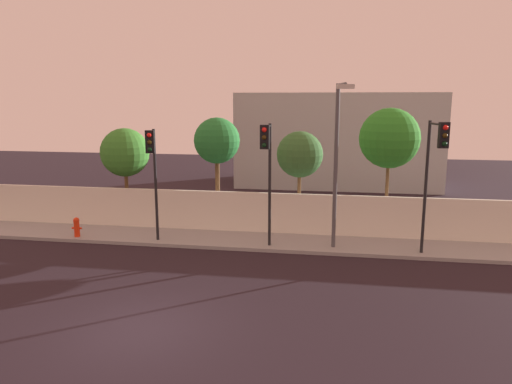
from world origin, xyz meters
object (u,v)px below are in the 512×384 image
at_px(traffic_light_right, 267,160).
at_px(street_lamp_curbside, 337,154).
at_px(roadside_tree_leftmost, 125,153).
at_px(traffic_light_left, 435,160).
at_px(roadside_tree_midright, 300,155).
at_px(traffic_light_center, 153,162).
at_px(roadside_tree_midleft, 217,141).
at_px(fire_hydrant, 77,226).
at_px(roadside_tree_rightmost, 390,138).

bearing_deg(traffic_light_right, street_lamp_curbside, 12.19).
xyz_separation_m(traffic_light_right, roadside_tree_leftmost, (-7.61, 3.91, -0.29)).
distance_m(traffic_light_left, roadside_tree_midright, 6.56).
relative_size(traffic_light_center, street_lamp_curbside, 0.72).
distance_m(traffic_light_left, street_lamp_curbside, 3.56).
distance_m(traffic_light_right, street_lamp_curbside, 2.72).
height_order(street_lamp_curbside, roadside_tree_leftmost, street_lamp_curbside).
xyz_separation_m(roadside_tree_leftmost, roadside_tree_midright, (8.58, 0.00, 0.06)).
bearing_deg(roadside_tree_leftmost, traffic_light_right, -27.23).
relative_size(traffic_light_left, roadside_tree_midleft, 0.98).
distance_m(street_lamp_curbside, roadside_tree_midright, 3.77).
bearing_deg(fire_hydrant, traffic_light_right, -3.14).
relative_size(roadside_tree_midleft, roadside_tree_midright, 1.13).
xyz_separation_m(traffic_light_left, roadside_tree_midright, (-5.18, 4.01, -0.35)).
distance_m(traffic_light_left, traffic_light_center, 10.86).
bearing_deg(traffic_light_center, roadside_tree_midleft, 65.25).
height_order(fire_hydrant, roadside_tree_midleft, roadside_tree_midleft).
bearing_deg(traffic_light_center, street_lamp_curbside, 3.45).
distance_m(traffic_light_center, street_lamp_curbside, 7.38).
distance_m(roadside_tree_leftmost, roadside_tree_midright, 8.58).
height_order(traffic_light_left, roadside_tree_leftmost, traffic_light_left).
height_order(traffic_light_center, roadside_tree_rightmost, roadside_tree_rightmost).
height_order(traffic_light_center, street_lamp_curbside, street_lamp_curbside).
bearing_deg(roadside_tree_rightmost, fire_hydrant, -165.54).
bearing_deg(traffic_light_right, roadside_tree_rightmost, 38.28).
bearing_deg(roadside_tree_leftmost, roadside_tree_rightmost, 0.00).
distance_m(traffic_light_left, roadside_tree_leftmost, 14.34).
bearing_deg(roadside_tree_midleft, roadside_tree_midright, 0.00).
xyz_separation_m(roadside_tree_midleft, roadside_tree_midright, (3.93, 0.00, -0.56)).
height_order(roadside_tree_midleft, roadside_tree_rightmost, roadside_tree_rightmost).
xyz_separation_m(traffic_light_left, traffic_light_right, (-6.15, 0.10, -0.12)).
xyz_separation_m(fire_hydrant, roadside_tree_midleft, (5.47, 3.45, 3.47)).
distance_m(traffic_light_center, roadside_tree_leftmost, 4.77).
xyz_separation_m(roadside_tree_leftmost, roadside_tree_midleft, (4.65, 0.00, 0.62)).
bearing_deg(roadside_tree_midleft, roadside_tree_rightmost, 0.00).
bearing_deg(roadside_tree_midright, roadside_tree_rightmost, 0.00).
xyz_separation_m(roadside_tree_midright, roadside_tree_rightmost, (3.98, 0.00, 0.81)).
bearing_deg(fire_hydrant, roadside_tree_midleft, 32.22).
height_order(street_lamp_curbside, roadside_tree_rightmost, street_lamp_curbside).
bearing_deg(traffic_light_left, roadside_tree_leftmost, 163.75).
bearing_deg(traffic_light_right, traffic_light_center, 178.41).
relative_size(traffic_light_left, roadside_tree_leftmost, 1.10).
distance_m(traffic_light_left, roadside_tree_rightmost, 4.21).
distance_m(street_lamp_curbside, roadside_tree_rightmost, 4.07).
xyz_separation_m(traffic_light_center, roadside_tree_midleft, (1.74, 3.78, 0.52)).
relative_size(traffic_light_center, roadside_tree_midright, 1.02).
bearing_deg(traffic_light_right, roadside_tree_leftmost, 152.77).
distance_m(roadside_tree_midleft, roadside_tree_midright, 3.97).
distance_m(roadside_tree_midleft, roadside_tree_rightmost, 7.92).
distance_m(traffic_light_right, roadside_tree_midleft, 4.91).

